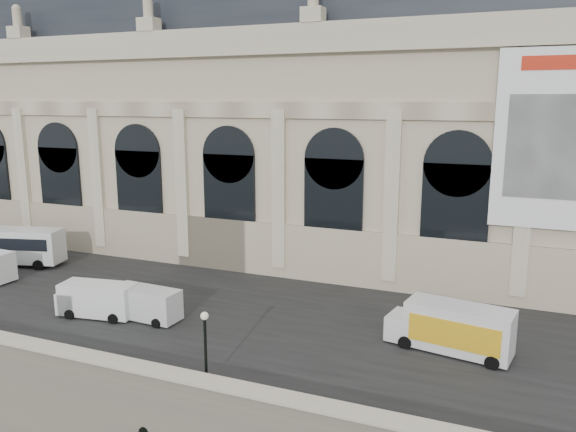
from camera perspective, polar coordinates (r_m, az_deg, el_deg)
name	(u,v)px	position (r m, az deg, el deg)	size (l,w,h in m)	color
quay	(317,268)	(64.39, 2.93, -5.33)	(160.00, 70.00, 6.00)	gray
street	(229,304)	(45.15, -5.99, -8.85)	(160.00, 24.00, 0.06)	#2D2D2D
parapet	(119,371)	(34.70, -16.84, -14.82)	(160.00, 1.40, 1.21)	gray
museum	(252,121)	(60.08, -3.69, 9.66)	(69.00, 18.70, 29.10)	#BDAD91
bus_left	(0,245)	(61.40, -27.24, -2.60)	(12.67, 5.64, 3.66)	silver
van_b	(143,303)	(42.96, -14.55, -8.57)	(5.47, 2.47, 2.39)	silver
van_c	(94,299)	(44.51, -19.09, -8.01)	(6.00, 3.04, 2.56)	white
box_truck	(451,328)	(37.88, 16.27, -10.87)	(8.13, 3.82, 3.15)	silver
lamp_right	(206,350)	(32.40, -8.38, -13.29)	(0.45, 0.45, 4.42)	black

